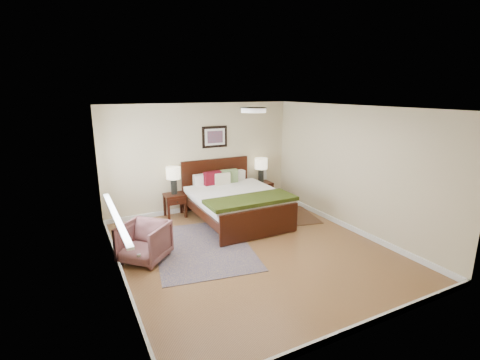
{
  "coord_description": "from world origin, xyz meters",
  "views": [
    {
      "loc": [
        -2.79,
        -5.0,
        2.77
      ],
      "look_at": [
        0.23,
        0.93,
        1.05
      ],
      "focal_mm": 26.0,
      "sensor_mm": 36.0,
      "label": 1
    }
  ],
  "objects_px": {
    "armchair": "(144,242)",
    "lamp_right": "(261,166)",
    "rug_persian": "(203,247)",
    "nightstand_left": "(175,199)",
    "nightstand_right": "(261,190)",
    "lamp_left": "(173,176)",
    "bed": "(235,197)"
  },
  "relations": [
    {
      "from": "armchair",
      "to": "lamp_right",
      "type": "bearing_deg",
      "value": 73.87
    },
    {
      "from": "lamp_right",
      "to": "rug_persian",
      "type": "distance_m",
      "value": 3.03
    },
    {
      "from": "lamp_right",
      "to": "armchair",
      "type": "bearing_deg",
      "value": -151.25
    },
    {
      "from": "nightstand_left",
      "to": "nightstand_right",
      "type": "bearing_deg",
      "value": 0.15
    },
    {
      "from": "lamp_left",
      "to": "bed",
      "type": "bearing_deg",
      "value": -38.08
    },
    {
      "from": "bed",
      "to": "lamp_right",
      "type": "distance_m",
      "value": 1.48
    },
    {
      "from": "rug_persian",
      "to": "bed",
      "type": "bearing_deg",
      "value": 49.98
    },
    {
      "from": "rug_persian",
      "to": "armchair",
      "type": "bearing_deg",
      "value": -169.02
    },
    {
      "from": "bed",
      "to": "lamp_left",
      "type": "distance_m",
      "value": 1.44
    },
    {
      "from": "nightstand_right",
      "to": "rug_persian",
      "type": "bearing_deg",
      "value": -141.86
    },
    {
      "from": "bed",
      "to": "lamp_right",
      "type": "bearing_deg",
      "value": 36.5
    },
    {
      "from": "lamp_left",
      "to": "rug_persian",
      "type": "relative_size",
      "value": 0.26
    },
    {
      "from": "nightstand_left",
      "to": "lamp_right",
      "type": "distance_m",
      "value": 2.29
    },
    {
      "from": "nightstand_right",
      "to": "nightstand_left",
      "type": "bearing_deg",
      "value": -179.85
    },
    {
      "from": "lamp_right",
      "to": "rug_persian",
      "type": "bearing_deg",
      "value": -141.65
    },
    {
      "from": "nightstand_left",
      "to": "lamp_left",
      "type": "xyz_separation_m",
      "value": [
        0.0,
        0.02,
        0.54
      ]
    },
    {
      "from": "lamp_right",
      "to": "lamp_left",
      "type": "bearing_deg",
      "value": 180.0
    },
    {
      "from": "lamp_right",
      "to": "rug_persian",
      "type": "height_order",
      "value": "lamp_right"
    },
    {
      "from": "bed",
      "to": "lamp_right",
      "type": "xyz_separation_m",
      "value": [
        1.15,
        0.85,
        0.41
      ]
    },
    {
      "from": "nightstand_left",
      "to": "nightstand_right",
      "type": "height_order",
      "value": "nightstand_left"
    },
    {
      "from": "nightstand_right",
      "to": "lamp_right",
      "type": "distance_m",
      "value": 0.62
    },
    {
      "from": "lamp_left",
      "to": "armchair",
      "type": "relative_size",
      "value": 0.85
    },
    {
      "from": "armchair",
      "to": "rug_persian",
      "type": "relative_size",
      "value": 0.31
    },
    {
      "from": "bed",
      "to": "nightstand_right",
      "type": "distance_m",
      "value": 1.43
    },
    {
      "from": "nightstand_left",
      "to": "armchair",
      "type": "distance_m",
      "value": 2.08
    },
    {
      "from": "armchair",
      "to": "nightstand_left",
      "type": "bearing_deg",
      "value": 104.34
    },
    {
      "from": "nightstand_left",
      "to": "lamp_right",
      "type": "bearing_deg",
      "value": 0.5
    },
    {
      "from": "rug_persian",
      "to": "nightstand_left",
      "type": "bearing_deg",
      "value": 98.92
    },
    {
      "from": "nightstand_right",
      "to": "lamp_left",
      "type": "distance_m",
      "value": 2.32
    },
    {
      "from": "nightstand_right",
      "to": "bed",
      "type": "bearing_deg",
      "value": -143.95
    },
    {
      "from": "nightstand_right",
      "to": "armchair",
      "type": "relative_size",
      "value": 0.74
    },
    {
      "from": "bed",
      "to": "rug_persian",
      "type": "bearing_deg",
      "value": -139.82
    }
  ]
}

